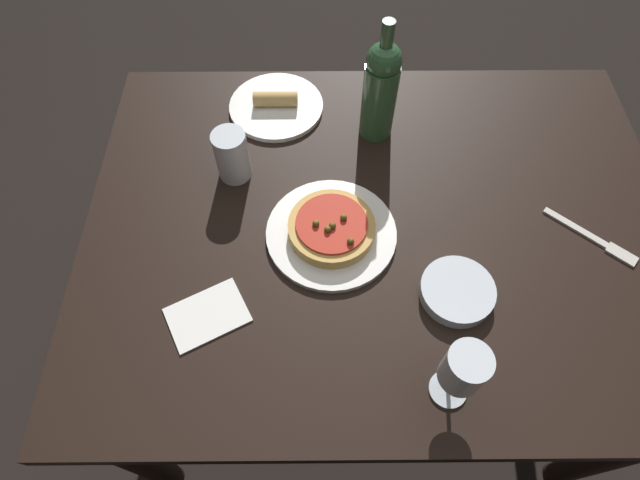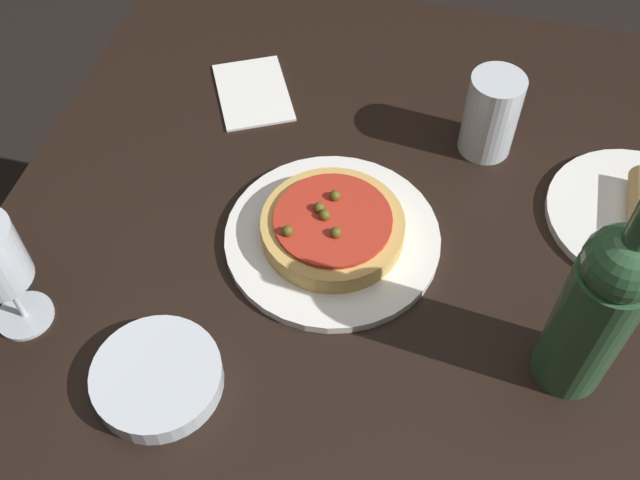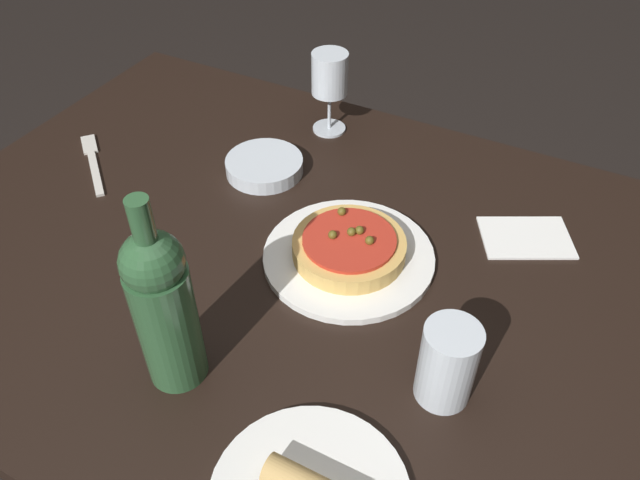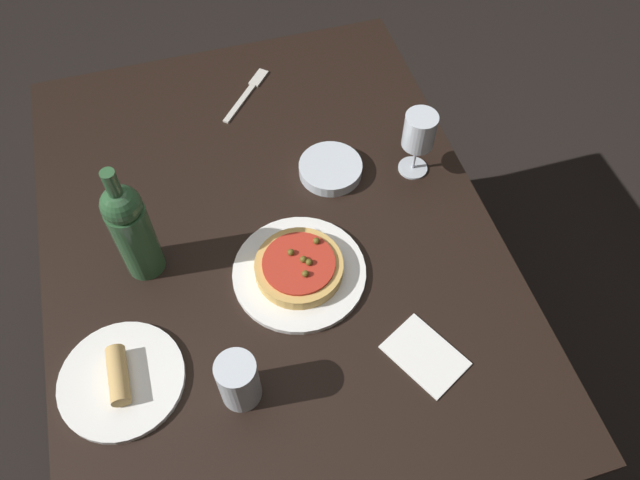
{
  "view_description": "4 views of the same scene",
  "coord_description": "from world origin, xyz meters",
  "px_view_note": "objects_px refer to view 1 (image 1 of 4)",
  "views": [
    {
      "loc": [
        -0.13,
        -0.58,
        1.61
      ],
      "look_at": [
        -0.13,
        -0.06,
        0.77
      ],
      "focal_mm": 28.0,
      "sensor_mm": 36.0,
      "label": 1
    },
    {
      "loc": [
        0.44,
        0.09,
        1.49
      ],
      "look_at": [
        -0.05,
        -0.04,
        0.82
      ],
      "focal_mm": 42.0,
      "sensor_mm": 36.0,
      "label": 2
    },
    {
      "loc": [
        -0.38,
        0.6,
        1.43
      ],
      "look_at": [
        -0.06,
        -0.02,
        0.78
      ],
      "focal_mm": 35.0,
      "sensor_mm": 36.0,
      "label": 3
    },
    {
      "loc": [
        -0.73,
        0.1,
        1.82
      ],
      "look_at": [
        -0.06,
        -0.09,
        0.79
      ],
      "focal_mm": 35.0,
      "sensor_mm": 36.0,
      "label": 4
    }
  ],
  "objects_px": {
    "pizza": "(331,227)",
    "fork": "(595,239)",
    "dinner_plate": "(331,233)",
    "water_cup": "(232,155)",
    "dining_table": "(376,243)",
    "wine_glass": "(464,370)",
    "wine_bottle": "(380,89)",
    "side_plate": "(276,105)",
    "side_bowl": "(457,291)"
  },
  "relations": [
    {
      "from": "side_bowl",
      "to": "fork",
      "type": "height_order",
      "value": "side_bowl"
    },
    {
      "from": "pizza",
      "to": "wine_glass",
      "type": "xyz_separation_m",
      "value": [
        0.19,
        -0.32,
        0.09
      ]
    },
    {
      "from": "dining_table",
      "to": "water_cup",
      "type": "relative_size",
      "value": 10.36
    },
    {
      "from": "pizza",
      "to": "side_bowl",
      "type": "height_order",
      "value": "pizza"
    },
    {
      "from": "wine_bottle",
      "to": "side_bowl",
      "type": "xyz_separation_m",
      "value": [
        0.13,
        -0.43,
        -0.11
      ]
    },
    {
      "from": "side_plate",
      "to": "side_bowl",
      "type": "bearing_deg",
      "value": -54.2
    },
    {
      "from": "side_bowl",
      "to": "side_plate",
      "type": "height_order",
      "value": "side_plate"
    },
    {
      "from": "side_bowl",
      "to": "fork",
      "type": "distance_m",
      "value": 0.33
    },
    {
      "from": "side_bowl",
      "to": "fork",
      "type": "relative_size",
      "value": 0.86
    },
    {
      "from": "side_bowl",
      "to": "side_plate",
      "type": "bearing_deg",
      "value": 125.8
    },
    {
      "from": "dinner_plate",
      "to": "wine_glass",
      "type": "xyz_separation_m",
      "value": [
        0.19,
        -0.32,
        0.11
      ]
    },
    {
      "from": "wine_glass",
      "to": "side_bowl",
      "type": "height_order",
      "value": "wine_glass"
    },
    {
      "from": "dinner_plate",
      "to": "pizza",
      "type": "relative_size",
      "value": 1.52
    },
    {
      "from": "side_plate",
      "to": "wine_bottle",
      "type": "bearing_deg",
      "value": -17.84
    },
    {
      "from": "side_plate",
      "to": "dining_table",
      "type": "bearing_deg",
      "value": -55.11
    },
    {
      "from": "wine_bottle",
      "to": "water_cup",
      "type": "height_order",
      "value": "wine_bottle"
    },
    {
      "from": "pizza",
      "to": "fork",
      "type": "xyz_separation_m",
      "value": [
        0.54,
        -0.02,
        -0.03
      ]
    },
    {
      "from": "pizza",
      "to": "dining_table",
      "type": "bearing_deg",
      "value": 19.07
    },
    {
      "from": "wine_glass",
      "to": "wine_bottle",
      "type": "distance_m",
      "value": 0.61
    },
    {
      "from": "wine_glass",
      "to": "fork",
      "type": "height_order",
      "value": "wine_glass"
    },
    {
      "from": "dining_table",
      "to": "dinner_plate",
      "type": "distance_m",
      "value": 0.15
    },
    {
      "from": "wine_bottle",
      "to": "side_bowl",
      "type": "bearing_deg",
      "value": -73.45
    },
    {
      "from": "fork",
      "to": "side_plate",
      "type": "bearing_deg",
      "value": -168.9
    },
    {
      "from": "wine_glass",
      "to": "fork",
      "type": "relative_size",
      "value": 0.99
    },
    {
      "from": "wine_bottle",
      "to": "water_cup",
      "type": "relative_size",
      "value": 2.42
    },
    {
      "from": "side_plate",
      "to": "fork",
      "type": "bearing_deg",
      "value": -29.85
    },
    {
      "from": "dinner_plate",
      "to": "pizza",
      "type": "distance_m",
      "value": 0.02
    },
    {
      "from": "dining_table",
      "to": "pizza",
      "type": "height_order",
      "value": "pizza"
    },
    {
      "from": "pizza",
      "to": "water_cup",
      "type": "distance_m",
      "value": 0.27
    },
    {
      "from": "dinner_plate",
      "to": "water_cup",
      "type": "bearing_deg",
      "value": 142.05
    },
    {
      "from": "water_cup",
      "to": "side_plate",
      "type": "distance_m",
      "value": 0.22
    },
    {
      "from": "dining_table",
      "to": "side_plate",
      "type": "height_order",
      "value": "side_plate"
    },
    {
      "from": "fork",
      "to": "dining_table",
      "type": "bearing_deg",
      "value": -145.82
    },
    {
      "from": "side_plate",
      "to": "wine_glass",
      "type": "bearing_deg",
      "value": -64.81
    },
    {
      "from": "dining_table",
      "to": "dinner_plate",
      "type": "bearing_deg",
      "value": -161.04
    },
    {
      "from": "wine_bottle",
      "to": "side_bowl",
      "type": "relative_size",
      "value": 2.04
    },
    {
      "from": "wine_bottle",
      "to": "wine_glass",
      "type": "bearing_deg",
      "value": -81.96
    },
    {
      "from": "wine_glass",
      "to": "wine_bottle",
      "type": "height_order",
      "value": "wine_bottle"
    },
    {
      "from": "dining_table",
      "to": "fork",
      "type": "bearing_deg",
      "value": -6.77
    },
    {
      "from": "dining_table",
      "to": "wine_glass",
      "type": "relative_size",
      "value": 7.59
    },
    {
      "from": "wine_glass",
      "to": "fork",
      "type": "xyz_separation_m",
      "value": [
        0.34,
        0.3,
        -0.11
      ]
    },
    {
      "from": "side_bowl",
      "to": "side_plate",
      "type": "xyz_separation_m",
      "value": [
        -0.36,
        0.5,
        -0.0
      ]
    },
    {
      "from": "wine_glass",
      "to": "wine_bottle",
      "type": "relative_size",
      "value": 0.56
    },
    {
      "from": "fork",
      "to": "dinner_plate",
      "type": "bearing_deg",
      "value": -140.76
    },
    {
      "from": "wine_bottle",
      "to": "side_plate",
      "type": "bearing_deg",
      "value": 162.16
    },
    {
      "from": "dinner_plate",
      "to": "wine_bottle",
      "type": "bearing_deg",
      "value": 69.45
    },
    {
      "from": "wine_glass",
      "to": "side_bowl",
      "type": "distance_m",
      "value": 0.21
    },
    {
      "from": "side_bowl",
      "to": "side_plate",
      "type": "relative_size",
      "value": 0.62
    },
    {
      "from": "wine_bottle",
      "to": "side_plate",
      "type": "relative_size",
      "value": 1.27
    },
    {
      "from": "wine_glass",
      "to": "water_cup",
      "type": "height_order",
      "value": "wine_glass"
    }
  ]
}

